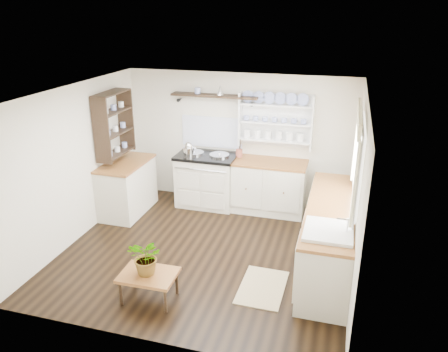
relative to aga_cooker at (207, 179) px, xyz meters
The scene contains 19 objects.
floor 1.71m from the aga_cooker, 72.68° to the right, with size 4.00×3.80×0.01m, color black.
wall_back 0.90m from the aga_cooker, 34.01° to the left, with size 4.00×0.02×2.30m, color beige.
wall_right 3.02m from the aga_cooker, 32.23° to the right, with size 0.02×3.80×2.30m, color beige.
wall_left 2.28m from the aga_cooker, 133.90° to the right, with size 0.02×3.80×2.30m, color beige.
ceiling 2.46m from the aga_cooker, 72.68° to the right, with size 4.00×3.80×0.01m, color white.
window 3.03m from the aga_cooker, 30.21° to the right, with size 0.08×1.55×1.22m.
aga_cooker is the anchor object (origin of this frame).
back_cabinets 1.09m from the aga_cooker, ahead, with size 1.27×0.63×0.90m.
right_cabinets 2.64m from the aga_cooker, 33.87° to the right, with size 0.62×2.43×0.90m.
belfast_sink 3.14m from the aga_cooker, 45.39° to the right, with size 0.55×0.60×0.45m.
left_cabinets 1.38m from the aga_cooker, 151.05° to the right, with size 0.62×1.13×0.90m.
plate_rack 1.60m from the aga_cooker, 14.46° to the left, with size 1.20×0.22×0.90m.
high_shelf 1.45m from the aga_cooker, 66.68° to the left, with size 1.50×0.29×0.16m.
left_shelving 1.85m from the aga_cooker, 153.62° to the right, with size 0.28×0.80×1.05m, color black.
kettle 0.65m from the aga_cooker, 156.85° to the right, with size 0.19×0.19×0.23m, color silver, non-canonical shape.
utensil_crock 0.75m from the aga_cooker, 11.31° to the left, with size 0.11×0.11×0.13m, color brown.
center_table 2.83m from the aga_cooker, 86.31° to the right, with size 0.67×0.49×0.36m.
potted_plant 2.82m from the aga_cooker, 86.31° to the right, with size 0.41×0.36×0.46m, color #3F7233.
floor_rug 2.69m from the aga_cooker, 56.84° to the right, with size 0.55×0.85×0.02m, color olive.
Camera 1 is at (1.76, -5.23, 3.31)m, focal length 35.00 mm.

